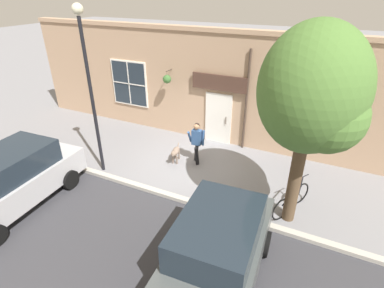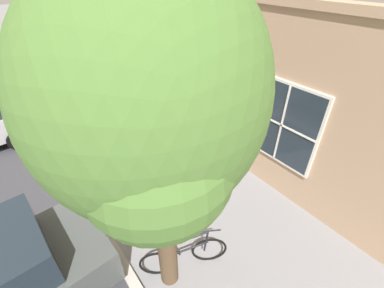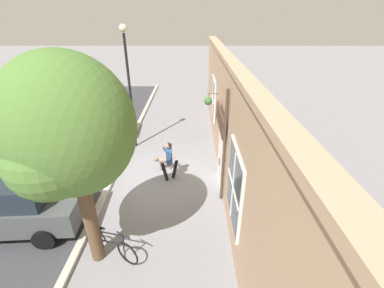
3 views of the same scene
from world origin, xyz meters
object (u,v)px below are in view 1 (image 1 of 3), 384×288
at_px(street_tree_by_curb, 315,95).
at_px(street_lamp, 88,73).
at_px(parked_car_mid_block, 215,255).
at_px(parked_car_nearest_curb, 11,180).
at_px(pedestrian_walking, 197,140).
at_px(dog_on_leash, 175,152).
at_px(leaning_bicycle, 291,200).

relative_size(street_tree_by_curb, street_lamp, 0.97).
relative_size(parked_car_mid_block, street_lamp, 0.81).
relative_size(street_tree_by_curb, parked_car_nearest_curb, 1.20).
relative_size(pedestrian_walking, street_lamp, 0.29).
bearing_deg(dog_on_leash, pedestrian_walking, 113.92).
bearing_deg(street_tree_by_curb, dog_on_leash, -107.18).
distance_m(pedestrian_walking, street_tree_by_curb, 4.86).
xyz_separation_m(street_tree_by_curb, street_lamp, (0.21, -6.47, -0.16)).
distance_m(parked_car_nearest_curb, street_lamp, 3.83).
relative_size(dog_on_leash, parked_car_mid_block, 0.22).
bearing_deg(leaning_bicycle, parked_car_mid_block, -18.63).
xyz_separation_m(street_tree_by_curb, parked_car_mid_block, (2.82, -1.18, -2.76)).
relative_size(street_tree_by_curb, parked_car_mid_block, 1.20).
bearing_deg(street_tree_by_curb, pedestrian_walking, -114.45).
height_order(dog_on_leash, leaning_bicycle, leaning_bicycle).
distance_m(parked_car_nearest_curb, parked_car_mid_block, 6.30).
bearing_deg(parked_car_nearest_curb, parked_car_mid_block, 90.18).
xyz_separation_m(leaning_bicycle, parked_car_nearest_curb, (3.24, -7.38, 0.50)).
bearing_deg(dog_on_leash, parked_car_nearest_curb, -36.39).
relative_size(pedestrian_walking, dog_on_leash, 1.61).
xyz_separation_m(pedestrian_walking, parked_car_mid_block, (4.49, 2.50, -0.06)).
xyz_separation_m(leaning_bicycle, street_lamp, (0.62, -6.38, 3.10)).
bearing_deg(street_tree_by_curb, street_lamp, -88.13).
bearing_deg(parked_car_nearest_curb, street_tree_by_curb, 110.79).
height_order(street_tree_by_curb, street_lamp, street_lamp).
bearing_deg(pedestrian_walking, leaning_bicycle, 70.59).
distance_m(pedestrian_walking, parked_car_mid_block, 5.14).
xyz_separation_m(dog_on_leash, street_lamp, (1.57, -2.09, 3.06)).
relative_size(dog_on_leash, street_lamp, 0.18).
bearing_deg(leaning_bicycle, street_lamp, -84.45).
xyz_separation_m(dog_on_leash, street_tree_by_curb, (1.36, 4.38, 3.23)).
height_order(dog_on_leash, parked_car_mid_block, parked_car_mid_block).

